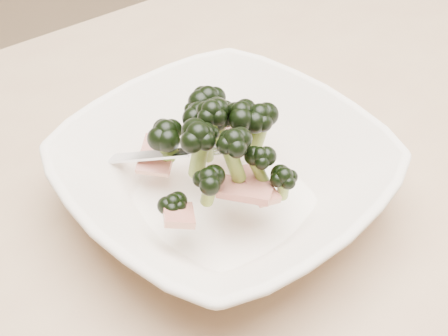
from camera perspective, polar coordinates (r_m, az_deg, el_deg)
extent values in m
cube|color=tan|center=(0.73, 5.80, 0.38)|extent=(1.20, 0.80, 0.04)
cylinder|color=tan|center=(1.47, 12.37, 5.76)|extent=(0.06, 0.06, 0.71)
imported|color=#F0DFCB|center=(0.63, 0.00, -0.77)|extent=(0.35, 0.35, 0.08)
cylinder|color=olive|center=(0.59, -4.60, -4.37)|extent=(0.02, 0.02, 0.03)
ellipsoid|color=black|center=(0.57, -4.70, -3.15)|extent=(0.03, 0.03, 0.02)
cylinder|color=olive|center=(0.59, -1.59, 1.73)|extent=(0.02, 0.02, 0.04)
ellipsoid|color=black|center=(0.58, -1.63, 3.37)|extent=(0.03, 0.03, 0.02)
cylinder|color=olive|center=(0.64, -5.22, 1.78)|extent=(0.02, 0.02, 0.04)
ellipsoid|color=black|center=(0.62, -5.35, 3.37)|extent=(0.04, 0.04, 0.03)
cylinder|color=olive|center=(0.59, 3.25, -0.38)|extent=(0.02, 0.02, 0.04)
ellipsoid|color=black|center=(0.58, 3.33, 1.14)|extent=(0.03, 0.03, 0.02)
cylinder|color=olive|center=(0.67, 1.95, 3.67)|extent=(0.02, 0.02, 0.04)
ellipsoid|color=black|center=(0.66, 1.99, 5.18)|extent=(0.04, 0.04, 0.03)
cylinder|color=olive|center=(0.58, -1.39, -2.30)|extent=(0.01, 0.02, 0.03)
ellipsoid|color=black|center=(0.56, -1.43, -0.86)|extent=(0.03, 0.03, 0.03)
cylinder|color=olive|center=(0.58, -2.30, 0.92)|extent=(0.02, 0.02, 0.05)
ellipsoid|color=black|center=(0.57, -2.38, 3.13)|extent=(0.04, 0.04, 0.03)
cylinder|color=olive|center=(0.63, -0.64, 3.64)|extent=(0.03, 0.02, 0.04)
ellipsoid|color=black|center=(0.62, -0.65, 5.37)|extent=(0.04, 0.04, 0.03)
cylinder|color=olive|center=(0.62, 3.20, 3.13)|extent=(0.02, 0.02, 0.04)
ellipsoid|color=black|center=(0.61, 3.29, 4.91)|extent=(0.04, 0.04, 0.03)
cylinder|color=olive|center=(0.60, 5.43, -1.96)|extent=(0.02, 0.02, 0.03)
ellipsoid|color=black|center=(0.59, 5.54, -0.74)|extent=(0.03, 0.03, 0.02)
cylinder|color=olive|center=(0.68, -1.46, 4.61)|extent=(0.02, 0.02, 0.05)
ellipsoid|color=black|center=(0.66, -1.50, 6.52)|extent=(0.04, 0.04, 0.03)
cylinder|color=olive|center=(0.64, -2.22, 3.54)|extent=(0.02, 0.02, 0.04)
ellipsoid|color=black|center=(0.63, -2.27, 5.13)|extent=(0.04, 0.04, 0.03)
cylinder|color=olive|center=(0.61, -1.10, 3.30)|extent=(0.02, 0.02, 0.04)
ellipsoid|color=black|center=(0.60, -1.13, 5.28)|extent=(0.04, 0.04, 0.03)
cylinder|color=olive|center=(0.58, 0.88, 0.53)|extent=(0.02, 0.02, 0.05)
ellipsoid|color=black|center=(0.56, 0.91, 2.60)|extent=(0.03, 0.03, 0.03)
cylinder|color=olive|center=(0.62, 1.54, 3.45)|extent=(0.02, 0.02, 0.04)
ellipsoid|color=black|center=(0.60, 1.59, 5.17)|extent=(0.04, 0.04, 0.03)
cylinder|color=olive|center=(0.67, -2.54, 4.26)|extent=(0.01, 0.01, 0.04)
ellipsoid|color=black|center=(0.66, -2.60, 5.82)|extent=(0.03, 0.03, 0.02)
cube|color=maroon|center=(0.65, -6.13, 1.21)|extent=(0.06, 0.06, 0.02)
cube|color=maroon|center=(0.57, -4.17, -4.28)|extent=(0.04, 0.04, 0.02)
cube|color=maroon|center=(0.60, 3.08, -1.51)|extent=(0.03, 0.05, 0.01)
cube|color=maroon|center=(0.67, 1.30, 2.36)|extent=(0.05, 0.04, 0.01)
cube|color=maroon|center=(0.66, 0.64, 3.01)|extent=(0.04, 0.05, 0.02)
cube|color=maroon|center=(0.59, 2.03, -2.03)|extent=(0.06, 0.06, 0.02)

